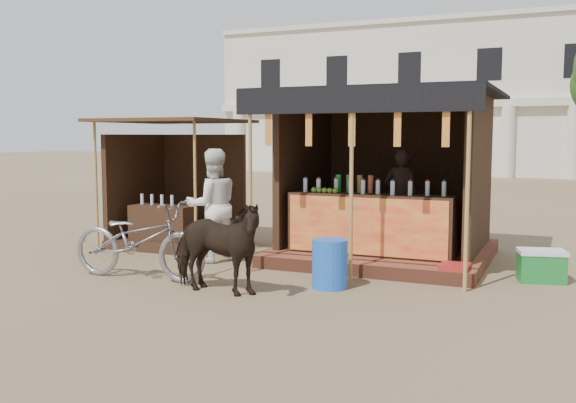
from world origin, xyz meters
The scene contains 10 objects.
ground centered at (0.00, 0.00, 0.00)m, with size 120.00×120.00×0.00m, color #846B4C.
main_stall centered at (1.01, 3.36, 1.02)m, with size 3.60×3.61×2.78m.
secondary_stall centered at (-3.17, 3.24, 0.85)m, with size 2.40×2.40×2.38m.
cow centered at (-0.38, 0.12, 0.62)m, with size 0.67×1.47×1.24m, color black.
motorbike centered at (-1.85, 0.44, 0.57)m, with size 0.76×2.17×1.14m, color gray.
bystander centered at (-1.53, 2.00, 0.93)m, with size 0.91×0.71×1.86m, color white.
blue_barrel centered at (0.88, 1.03, 0.34)m, with size 0.49×0.49×0.67m, color blue.
red_crate centered at (2.39, 2.00, 0.14)m, with size 0.40×0.43×0.28m, color #A41E1B.
cooler centered at (3.51, 2.60, 0.23)m, with size 0.73×0.58×0.46m.
background_building centered at (-2.00, 29.94, 3.98)m, with size 26.00×7.45×8.18m.
Camera 1 is at (3.80, -7.08, 2.07)m, focal length 40.00 mm.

